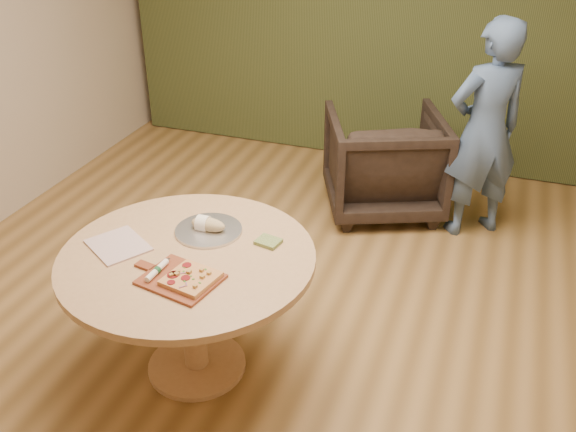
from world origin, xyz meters
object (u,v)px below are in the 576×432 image
at_px(serving_tray, 209,230).
at_px(person_standing, 485,131).
at_px(pedestal_table, 189,277).
at_px(bread_roll, 207,224).
at_px(pizza_paddle, 179,279).
at_px(flatbread_pizza, 190,278).
at_px(cutlery_roll, 157,270).
at_px(armchair, 384,158).

height_order(serving_tray, person_standing, person_standing).
height_order(pedestal_table, person_standing, person_standing).
bearing_deg(pedestal_table, bread_roll, 90.55).
bearing_deg(pizza_paddle, flatbread_pizza, 9.06).
bearing_deg(flatbread_pizza, cutlery_roll, 179.29).
distance_m(bread_roll, armchair, 2.03).
height_order(serving_tray, armchair, armchair).
xyz_separation_m(serving_tray, person_standing, (1.27, 1.81, 0.04)).
bearing_deg(bread_roll, pedestal_table, -89.45).
height_order(flatbread_pizza, armchair, armchair).
relative_size(serving_tray, bread_roll, 1.84).
height_order(pedestal_table, armchair, armchair).
bearing_deg(serving_tray, flatbread_pizza, -74.54).
relative_size(bread_roll, armchair, 0.22).
relative_size(pedestal_table, person_standing, 0.81).
distance_m(cutlery_roll, armchair, 2.46).
relative_size(cutlery_roll, bread_roll, 1.03).
distance_m(armchair, person_standing, 0.80).
distance_m(pedestal_table, armchair, 2.23).
bearing_deg(flatbread_pizza, serving_tray, 105.46).
height_order(pizza_paddle, cutlery_roll, cutlery_roll).
height_order(pizza_paddle, serving_tray, serving_tray).
xyz_separation_m(flatbread_pizza, armchair, (0.43, 2.37, -0.34)).
bearing_deg(cutlery_roll, flatbread_pizza, 2.06).
height_order(cutlery_roll, person_standing, person_standing).
relative_size(cutlery_roll, armchair, 0.23).
distance_m(pizza_paddle, serving_tray, 0.45).
bearing_deg(armchair, bread_roll, 50.56).
xyz_separation_m(pedestal_table, pizza_paddle, (0.07, -0.21, 0.15)).
xyz_separation_m(pedestal_table, armchair, (0.56, 2.15, -0.17)).
bearing_deg(pedestal_table, flatbread_pizza, -58.43).
distance_m(pizza_paddle, cutlery_roll, 0.12).
bearing_deg(serving_tray, pedestal_table, -91.59).
distance_m(flatbread_pizza, bread_roll, 0.47).
bearing_deg(bread_roll, armchair, 73.54).
distance_m(flatbread_pizza, armchair, 2.43).
bearing_deg(pedestal_table, serving_tray, 88.41).
relative_size(serving_tray, person_standing, 0.22).
xyz_separation_m(pizza_paddle, serving_tray, (-0.06, 0.45, -0.00)).
relative_size(pedestal_table, bread_roll, 6.71).
relative_size(flatbread_pizza, person_standing, 0.16).
distance_m(pedestal_table, person_standing, 2.42).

